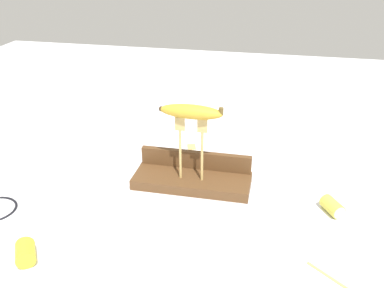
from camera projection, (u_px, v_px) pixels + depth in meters
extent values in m
plane|color=silver|center=(192.00, 185.00, 1.19)|extent=(3.00, 3.00, 0.00)
cube|color=brown|center=(192.00, 181.00, 1.19)|extent=(0.32, 0.12, 0.03)
cube|color=brown|center=(196.00, 160.00, 1.21)|extent=(0.32, 0.02, 0.05)
cylinder|color=tan|center=(180.00, 154.00, 1.14)|extent=(0.01, 0.01, 0.14)
cube|color=tan|center=(180.00, 124.00, 1.11)|extent=(0.03, 0.01, 0.04)
cylinder|color=tan|center=(202.00, 157.00, 1.13)|extent=(0.01, 0.01, 0.14)
cube|color=tan|center=(202.00, 126.00, 1.09)|extent=(0.03, 0.01, 0.04)
ellipsoid|color=gold|center=(191.00, 112.00, 1.08)|extent=(0.17, 0.05, 0.04)
cylinder|color=brown|center=(221.00, 111.00, 1.06)|extent=(0.01, 0.01, 0.02)
sphere|color=#3F2D19|center=(161.00, 109.00, 1.10)|extent=(0.01, 0.01, 0.01)
cylinder|color=tan|center=(194.00, 158.00, 1.33)|extent=(0.04, 0.13, 0.01)
cube|color=tan|center=(192.00, 146.00, 1.40)|extent=(0.04, 0.04, 0.01)
cylinder|color=tan|center=(337.00, 281.00, 0.86)|extent=(0.12, 0.10, 0.01)
cylinder|color=#DBD147|center=(332.00, 206.00, 1.07)|extent=(0.06, 0.07, 0.04)
cylinder|color=beige|center=(340.00, 213.00, 1.04)|extent=(0.03, 0.02, 0.03)
cylinder|color=yellow|center=(25.00, 253.00, 0.91)|extent=(0.07, 0.07, 0.04)
cylinder|color=beige|center=(25.00, 244.00, 0.94)|extent=(0.03, 0.02, 0.04)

